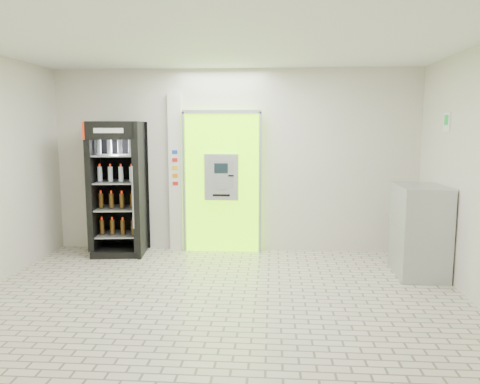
# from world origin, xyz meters

# --- Properties ---
(ground) EXTENTS (6.00, 6.00, 0.00)m
(ground) POSITION_xyz_m (0.00, 0.00, 0.00)
(ground) COLOR #BFB49F
(ground) RESTS_ON ground
(room_shell) EXTENTS (6.00, 6.00, 6.00)m
(room_shell) POSITION_xyz_m (0.00, 0.00, 1.84)
(room_shell) COLOR beige
(room_shell) RESTS_ON ground
(atm_assembly) EXTENTS (1.30, 0.24, 2.33)m
(atm_assembly) POSITION_xyz_m (-0.20, 2.41, 1.17)
(atm_assembly) COLOR #85FF00
(atm_assembly) RESTS_ON ground
(pillar) EXTENTS (0.22, 0.11, 2.60)m
(pillar) POSITION_xyz_m (-0.98, 2.45, 1.30)
(pillar) COLOR silver
(pillar) RESTS_ON ground
(beverage_cooler) EXTENTS (0.88, 0.82, 2.14)m
(beverage_cooler) POSITION_xyz_m (-1.86, 2.14, 1.03)
(beverage_cooler) COLOR black
(beverage_cooler) RESTS_ON ground
(steel_cabinet) EXTENTS (0.66, 0.96, 1.26)m
(steel_cabinet) POSITION_xyz_m (2.68, 1.32, 0.63)
(steel_cabinet) COLOR #A0A2A7
(steel_cabinet) RESTS_ON ground
(exit_sign) EXTENTS (0.02, 0.22, 0.26)m
(exit_sign) POSITION_xyz_m (2.99, 1.40, 2.12)
(exit_sign) COLOR white
(exit_sign) RESTS_ON room_shell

